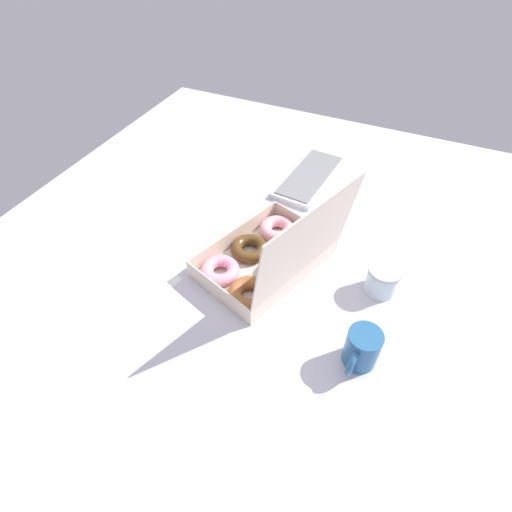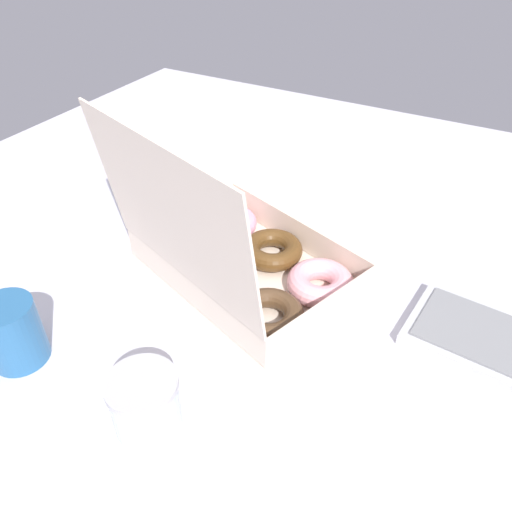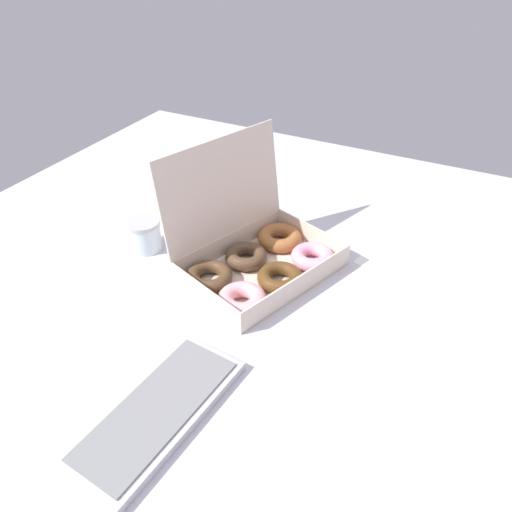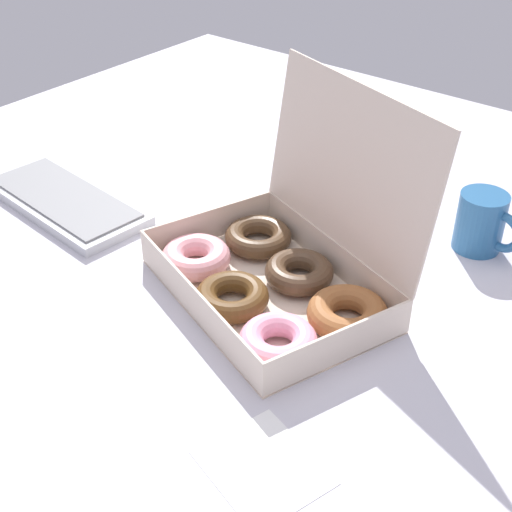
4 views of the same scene
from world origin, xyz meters
The scene contains 6 objects.
ground_plane centered at (0.00, 0.00, -1.00)cm, with size 180.00×180.00×2.00cm, color silver.
donut_box centered at (6.39, -1.37, 3.66)cm, with size 43.92×38.89×30.51cm.
keyboard centered at (-40.17, -4.66, 1.06)cm, with size 35.89×17.80×2.20cm.
coffee_mug centered at (25.29, 29.86, 5.17)cm, with size 11.78×7.96×10.08cm.
glass_jar centered at (1.57, 29.78, 4.22)cm, with size 8.98×8.98×8.36cm.
paper_napkin centered at (25.59, -28.73, 0.07)cm, with size 13.84×11.76×0.15cm, color white.
Camera 4 is at (58.95, -71.47, 66.37)cm, focal length 50.00 mm.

